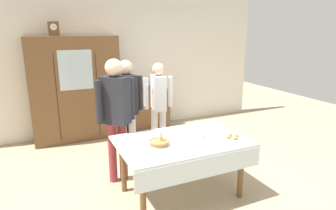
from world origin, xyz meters
The scene contains 19 objects.
ground_plane centered at (0.00, 0.00, 0.00)m, with size 12.00×12.00×0.00m, color tan.
back_wall centered at (0.00, 2.65, 1.35)m, with size 6.40×0.10×2.70m, color silver.
dining_table centered at (0.00, -0.23, 0.64)m, with size 1.58×1.02×0.74m.
wall_cabinet centered at (-0.90, 2.35, 0.97)m, with size 1.60×0.46×1.95m.
mantel_clock centered at (-1.19, 2.35, 2.07)m, with size 0.18×0.11×0.24m.
bookshelf_low centered at (0.52, 2.41, 0.42)m, with size 0.94×0.35×0.83m.
book_stack centered at (0.52, 2.41, 0.89)m, with size 0.17×0.23×0.11m.
tea_cup_far_right centered at (0.64, -0.11, 0.77)m, with size 0.13×0.13×0.06m.
tea_cup_center centered at (0.01, -0.54, 0.77)m, with size 0.13×0.13×0.06m.
tea_cup_near_right centered at (0.26, -0.23, 0.77)m, with size 0.13×0.13×0.06m.
tea_cup_back_edge centered at (-0.07, -0.06, 0.77)m, with size 0.13×0.13×0.06m.
tea_cup_mid_left centered at (-0.08, -0.26, 0.77)m, with size 0.13×0.13×0.06m.
bread_basket centered at (-0.31, -0.23, 0.78)m, with size 0.24×0.24×0.16m.
pastry_plate centered at (0.60, -0.43, 0.76)m, with size 0.28×0.28×0.05m.
spoon_near_right centered at (-0.39, -0.02, 0.75)m, with size 0.12×0.02×0.01m.
spoon_far_left centered at (-0.25, 0.06, 0.75)m, with size 0.12×0.02×0.01m.
person_by_cabinet centered at (-0.32, 1.02, 0.99)m, with size 0.52×0.40×1.62m.
person_behind_table_right centered at (0.27, 1.16, 0.93)m, with size 0.52×0.39×1.54m.
person_behind_table_left centered at (-0.64, 0.48, 1.04)m, with size 0.52×0.40×1.71m.
Camera 1 is at (-1.56, -3.19, 2.09)m, focal length 31.14 mm.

